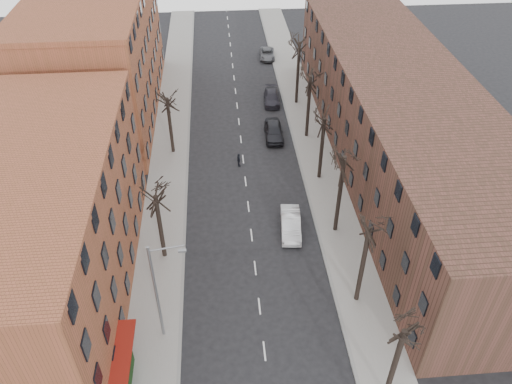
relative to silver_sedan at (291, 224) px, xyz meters
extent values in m
cube|color=gray|center=(-11.56, 14.71, -0.73)|extent=(4.00, 90.00, 0.15)
cube|color=gray|center=(4.44, 14.71, -0.73)|extent=(4.00, 90.00, 0.15)
cube|color=brown|center=(-19.56, -5.29, 5.20)|extent=(12.00, 26.00, 12.00)
cube|color=brown|center=(-19.56, 23.71, 6.20)|extent=(12.00, 28.00, 14.00)
cube|color=#512F25|center=(12.44, 9.71, 4.20)|extent=(12.00, 50.00, 10.00)
cylinder|color=slate|center=(-10.76, -10.29, 3.70)|extent=(0.20, 0.20, 9.00)
cylinder|color=slate|center=(-9.66, -10.29, 8.00)|extent=(2.39, 0.12, 0.46)
cube|color=slate|center=(-8.66, -10.29, 7.70)|extent=(0.50, 0.22, 0.14)
imported|color=silver|center=(0.00, 0.00, 0.00)|extent=(2.12, 5.00, 1.61)
imported|color=black|center=(0.24, 15.84, 0.06)|extent=(2.15, 5.09, 1.72)
imported|color=#23222A|center=(0.91, 24.17, -0.10)|extent=(2.25, 4.93, 1.40)
imported|color=#54565C|center=(1.74, 38.04, -0.16)|extent=(2.38, 4.72, 1.28)
imported|color=black|center=(-4.08, 10.47, -0.02)|extent=(0.55, 0.97, 1.56)
camera|label=1|loc=(-5.88, -32.83, 30.14)|focal=35.00mm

